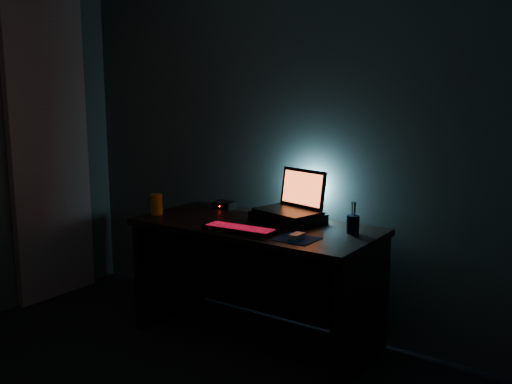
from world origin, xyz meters
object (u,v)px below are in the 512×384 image
keyboard (240,229)px  mouse (297,236)px  juice_glass (156,204)px  pen_cup (353,224)px  router (224,205)px  laptop (294,202)px

keyboard → mouse: size_ratio=4.70×
keyboard → mouse: mouse is taller
keyboard → juice_glass: (-0.71, 0.05, 0.05)m
pen_cup → router: size_ratio=0.72×
juice_glass → pen_cup: bearing=12.1°
pen_cup → juice_glass: 1.30m
laptop → keyboard: 0.43m
laptop → pen_cup: (0.43, -0.07, -0.07)m
mouse → router: (-0.83, 0.43, 0.01)m
pen_cup → router: 1.03m
juice_glass → router: juice_glass is taller
laptop → mouse: bearing=-42.8°
mouse → laptop: bearing=123.7°
laptop → pen_cup: bearing=4.8°
mouse → pen_cup: bearing=56.8°
juice_glass → laptop: bearing=22.3°
mouse → juice_glass: bearing=179.6°
laptop → keyboard: size_ratio=0.98×
mouse → pen_cup: pen_cup is taller
router → pen_cup: bearing=-10.1°
laptop → pen_cup: laptop is taller
mouse → router: size_ratio=0.65×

